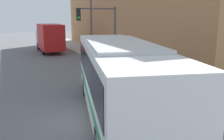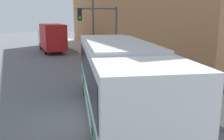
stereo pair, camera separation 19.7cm
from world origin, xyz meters
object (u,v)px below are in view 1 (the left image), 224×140
at_px(city_bus, 118,75).
at_px(parking_meter, 121,59).
at_px(delivery_truck, 49,37).
at_px(traffic_light_pole, 101,26).
at_px(pedestrian_near_corner, 145,66).
at_px(street_lamp, 88,8).
at_px(fire_hydrant, 155,80).

height_order(city_bus, parking_meter, city_bus).
height_order(delivery_truck, traffic_light_pole, traffic_light_pole).
relative_size(delivery_truck, pedestrian_near_corner, 4.60).
bearing_deg(street_lamp, fire_hydrant, -89.75).
distance_m(delivery_truck, traffic_light_pole, 12.17).
relative_size(street_lamp, pedestrian_near_corner, 5.18).
height_order(parking_meter, street_lamp, street_lamp).
height_order(traffic_light_pole, street_lamp, street_lamp).
xyz_separation_m(traffic_light_pole, pedestrian_near_corner, (1.62, -4.10, -2.52)).
bearing_deg(pedestrian_near_corner, traffic_light_pole, 111.57).
height_order(fire_hydrant, street_lamp, street_lamp).
relative_size(parking_meter, street_lamp, 0.16).
xyz_separation_m(fire_hydrant, street_lamp, (-0.05, 12.46, 4.56)).
distance_m(city_bus, fire_hydrant, 5.17).
height_order(parking_meter, pedestrian_near_corner, pedestrian_near_corner).
relative_size(delivery_truck, fire_hydrant, 10.02).
relative_size(fire_hydrant, pedestrian_near_corner, 0.46).
relative_size(city_bus, delivery_truck, 1.46).
relative_size(fire_hydrant, traffic_light_pole, 0.15).
bearing_deg(street_lamp, city_bus, -103.69).
bearing_deg(delivery_truck, parking_meter, -76.76).
distance_m(street_lamp, pedestrian_near_corner, 11.12).
distance_m(delivery_truck, pedestrian_near_corner, 16.42).
distance_m(traffic_light_pole, parking_meter, 3.02).
height_order(traffic_light_pole, parking_meter, traffic_light_pole).
distance_m(fire_hydrant, traffic_light_pole, 6.99).
xyz_separation_m(traffic_light_pole, parking_meter, (1.03, -1.49, -2.41)).
relative_size(city_bus, parking_meter, 7.88).
distance_m(fire_hydrant, street_lamp, 13.26).
bearing_deg(city_bus, parking_meter, 77.44).
bearing_deg(traffic_light_pole, city_bus, -106.77).
height_order(delivery_truck, pedestrian_near_corner, delivery_truck).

